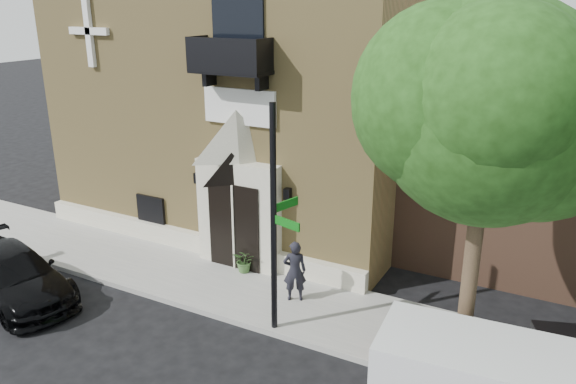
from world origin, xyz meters
name	(u,v)px	position (x,y,z in m)	size (l,w,h in m)	color
ground	(215,319)	(0.00, 0.00, 0.00)	(120.00, 120.00, 0.00)	black
sidewalk	(278,300)	(1.00, 1.50, 0.07)	(42.00, 3.00, 0.15)	gray
church	(268,88)	(-2.99, 7.95, 4.63)	(12.20, 11.01, 9.30)	#A68B4E
street_tree_left	(490,110)	(6.03, 0.35, 5.87)	(4.97, 4.38, 7.77)	#38281C
black_sedan	(13,275)	(-5.45, -1.64, 0.68)	(1.90, 4.68, 1.36)	black
street_sign	(275,221)	(1.64, 0.24, 2.92)	(0.85, 1.01, 5.51)	black
fire_hydrant	(388,340)	(4.42, 0.45, 0.52)	(0.43, 0.35, 0.76)	#AC1E0A
planter	(245,260)	(-0.59, 2.37, 0.51)	(0.66, 0.57, 0.73)	#416931
pedestrian_near	(295,271)	(1.44, 1.63, 0.99)	(0.61, 0.40, 1.68)	black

